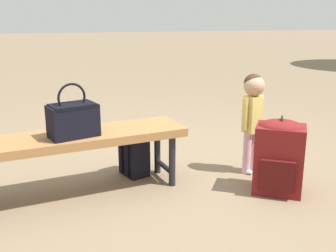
# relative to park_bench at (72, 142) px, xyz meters

# --- Properties ---
(ground_plane) EXTENTS (40.00, 40.00, 0.00)m
(ground_plane) POSITION_rel_park_bench_xyz_m (0.78, 0.17, -0.39)
(ground_plane) COLOR #7F6B51
(ground_plane) RESTS_ON ground
(park_bench) EXTENTS (1.65, 0.76, 0.45)m
(park_bench) POSITION_rel_park_bench_xyz_m (0.00, 0.00, 0.00)
(park_bench) COLOR #9E6B3D
(park_bench) RESTS_ON ground
(handbag) EXTENTS (0.36, 0.29, 0.37)m
(handbag) POSITION_rel_park_bench_xyz_m (0.02, -0.05, 0.18)
(handbag) COLOR black
(handbag) RESTS_ON park_bench
(child_standing) EXTENTS (0.20, 0.17, 0.80)m
(child_standing) POSITION_rel_park_bench_xyz_m (1.39, 0.17, 0.14)
(child_standing) COLOR #E5B2C6
(child_standing) RESTS_ON ground
(backpack_large) EXTENTS (0.42, 0.38, 0.57)m
(backpack_large) POSITION_rel_park_bench_xyz_m (1.44, -0.23, -0.11)
(backpack_large) COLOR maroon
(backpack_large) RESTS_ON ground
(backpack_small) EXTENTS (0.25, 0.27, 0.37)m
(backpack_small) POSITION_rel_park_bench_xyz_m (0.46, 0.29, -0.21)
(backpack_small) COLOR black
(backpack_small) RESTS_ON ground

